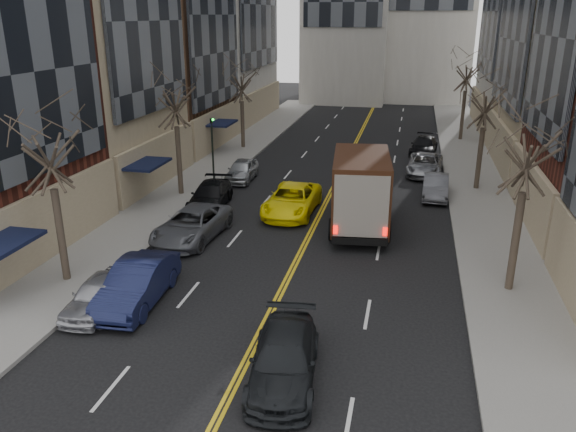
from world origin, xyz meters
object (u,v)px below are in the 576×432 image
Objects in this scene: ups_truck at (360,190)px; observer_sedan at (284,359)px; taxi at (292,200)px; pedestrian at (336,196)px.

observer_sedan is at bearing -99.89° from ups_truck.
taxi is 2.81× the size of pedestrian.
pedestrian is (2.34, 0.63, 0.21)m from taxi.
pedestrian is (-1.49, 1.99, -1.00)m from ups_truck.
taxi reaches higher than observer_sedan.
observer_sedan is 0.91× the size of taxi.
ups_truck is 4.25m from taxi.
taxi is (-3.84, 1.36, -1.21)m from ups_truck.
ups_truck is at bearing -136.09° from pedestrian.
ups_truck is at bearing -18.15° from taxi.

